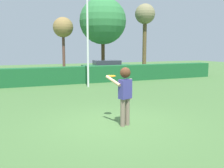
{
  "coord_description": "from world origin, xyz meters",
  "views": [
    {
      "loc": [
        -3.16,
        -7.19,
        2.36
      ],
      "look_at": [
        0.22,
        0.7,
        1.15
      ],
      "focal_mm": 41.73,
      "sensor_mm": 36.0,
      "label": 1
    }
  ],
  "objects": [
    {
      "name": "frisbee",
      "position": [
        0.13,
        0.53,
        1.44
      ],
      "size": [
        0.28,
        0.28,
        0.03
      ],
      "color": "orange"
    },
    {
      "name": "hedge_row",
      "position": [
        0.0,
        9.46,
        0.55
      ],
      "size": [
        24.51,
        0.9,
        1.11
      ],
      "primitive_type": "cube",
      "color": "#1A582C",
      "rests_on": "ground"
    },
    {
      "name": "maple_tree",
      "position": [
        5.84,
        15.98,
        4.79
      ],
      "size": [
        4.35,
        4.35,
        6.98
      ],
      "color": "#523A20",
      "rests_on": "ground"
    },
    {
      "name": "bare_elm_tree",
      "position": [
        9.8,
        15.04,
        5.25
      ],
      "size": [
        1.92,
        1.92,
        6.49
      ],
      "color": "brown",
      "rests_on": "ground"
    },
    {
      "name": "parked_car_green",
      "position": [
        5.34,
        13.81,
        0.69
      ],
      "size": [
        4.35,
        2.16,
        1.25
      ],
      "color": "#1E6633",
      "rests_on": "ground"
    },
    {
      "name": "lamppost",
      "position": [
        1.62,
        7.61,
        3.7
      ],
      "size": [
        0.24,
        0.24,
        6.76
      ],
      "color": "silver",
      "rests_on": "ground"
    },
    {
      "name": "person",
      "position": [
        0.22,
        -0.29,
        1.12
      ],
      "size": [
        0.72,
        0.66,
        1.78
      ],
      "color": "#7A6659",
      "rests_on": "ground"
    },
    {
      "name": "willow_tree",
      "position": [
        2.27,
        16.88,
        4.1
      ],
      "size": [
        1.84,
        1.84,
        5.11
      ],
      "color": "brown",
      "rests_on": "ground"
    },
    {
      "name": "ground_plane",
      "position": [
        0.0,
        0.0,
        0.0
      ],
      "size": [
        60.0,
        60.0,
        0.0
      ],
      "primitive_type": "plane",
      "color": "#466C37"
    }
  ]
}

